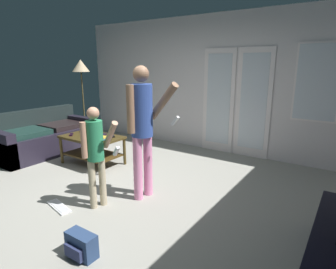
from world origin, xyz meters
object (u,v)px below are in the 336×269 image
object	(u,v)px
person_child	(96,149)
dvd_remote_slim	(113,136)
cup_near_edge	(84,129)
loose_keyboard	(59,207)
laptop_closed	(95,135)
floor_lamp	(81,69)
person_adult	(143,122)
book_stack	(101,138)
coffee_table	(92,144)
backpack	(81,245)
tv_remote_black	(71,134)
leather_couch	(44,138)

from	to	relation	value
person_child	dvd_remote_slim	bearing A→B (deg)	127.96
cup_near_edge	dvd_remote_slim	xyz separation A→B (m)	(0.64, 0.06, -0.05)
loose_keyboard	laptop_closed	bearing A→B (deg)	121.53
floor_lamp	person_adult	bearing A→B (deg)	-27.69
laptop_closed	book_stack	world-z (taller)	book_stack
person_adult	book_stack	xyz separation A→B (m)	(-1.22, 0.39, -0.48)
coffee_table	floor_lamp	xyz separation A→B (m)	(-1.59, 1.16, 1.23)
backpack	laptop_closed	xyz separation A→B (m)	(-1.80, 1.81, 0.40)
person_adult	cup_near_edge	xyz separation A→B (m)	(-1.86, 0.60, -0.45)
floor_lamp	dvd_remote_slim	world-z (taller)	floor_lamp
cup_near_edge	tv_remote_black	distance (m)	0.28
coffee_table	leather_couch	bearing A→B (deg)	-175.10
leather_couch	person_adult	bearing A→B (deg)	-7.55
laptop_closed	tv_remote_black	bearing A→B (deg)	-160.97
book_stack	backpack	bearing A→B (deg)	-47.80
laptop_closed	cup_near_edge	bearing A→B (deg)	159.88
person_child	cup_near_edge	size ratio (longest dim) A/B	9.53
person_child	backpack	xyz separation A→B (m)	(0.57, -0.73, -0.63)
backpack	loose_keyboard	xyz separation A→B (m)	(-0.96, 0.43, -0.10)
floor_lamp	loose_keyboard	world-z (taller)	floor_lamp
person_adult	book_stack	world-z (taller)	person_adult
tv_remote_black	book_stack	distance (m)	0.68
backpack	cup_near_edge	xyz separation A→B (m)	(-2.14, 1.85, 0.45)
leather_couch	coffee_table	xyz separation A→B (m)	(1.28, 0.11, 0.07)
backpack	book_stack	distance (m)	2.26
person_adult	cup_near_edge	distance (m)	2.01
dvd_remote_slim	person_child	bearing A→B (deg)	-15.88
person_child	cup_near_edge	distance (m)	1.93
coffee_table	person_child	distance (m)	1.64
leather_couch	dvd_remote_slim	size ratio (longest dim) A/B	10.84
floor_lamp	cup_near_edge	xyz separation A→B (m)	(1.26, -1.04, -1.03)
coffee_table	person_child	size ratio (longest dim) A/B	0.84
leather_couch	person_adult	distance (m)	2.93
loose_keyboard	dvd_remote_slim	bearing A→B (deg)	109.86
coffee_table	dvd_remote_slim	bearing A→B (deg)	29.94
coffee_table	loose_keyboard	size ratio (longest dim) A/B	2.25
coffee_table	floor_lamp	distance (m)	2.32
tv_remote_black	laptop_closed	bearing A→B (deg)	75.74
coffee_table	tv_remote_black	world-z (taller)	tv_remote_black
floor_lamp	book_stack	xyz separation A→B (m)	(1.91, -1.24, -1.06)
person_child	laptop_closed	distance (m)	1.65
person_adult	leather_couch	bearing A→B (deg)	172.45
book_stack	person_child	bearing A→B (deg)	-44.67
loose_keyboard	cup_near_edge	bearing A→B (deg)	129.75
coffee_table	book_stack	bearing A→B (deg)	-15.35
tv_remote_black	dvd_remote_slim	size ratio (longest dim) A/B	1.00
coffee_table	laptop_closed	world-z (taller)	laptop_closed
leather_couch	person_child	xyz separation A→B (m)	(2.52, -0.89, 0.44)
floor_lamp	backpack	world-z (taller)	floor_lamp
backpack	tv_remote_black	xyz separation A→B (m)	(-2.17, 1.58, 0.40)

